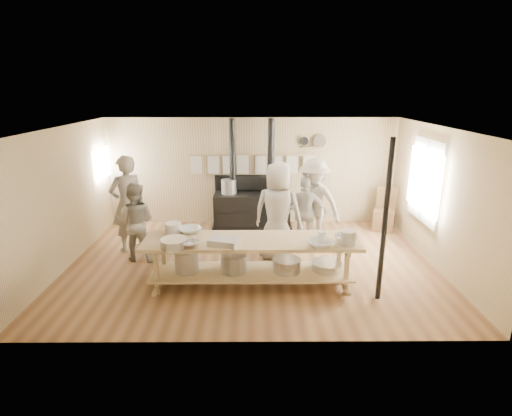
{
  "coord_description": "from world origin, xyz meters",
  "views": [
    {
      "loc": [
        0.04,
        -7.11,
        3.28
      ],
      "look_at": [
        0.08,
        0.2,
        1.06
      ],
      "focal_mm": 28.0,
      "sensor_mm": 36.0,
      "label": 1
    }
  ],
  "objects_px": {
    "prep_table": "(251,258)",
    "cook_far_left": "(128,204)",
    "stove": "(252,206)",
    "roasting_pan": "(224,242)",
    "cook_center": "(278,212)",
    "chair": "(384,218)",
    "cook_by_window": "(314,202)",
    "cook_left": "(136,222)",
    "cook_right": "(305,213)"
  },
  "relations": [
    {
      "from": "prep_table",
      "to": "cook_by_window",
      "type": "relative_size",
      "value": 1.92
    },
    {
      "from": "cook_far_left",
      "to": "chair",
      "type": "distance_m",
      "value": 5.86
    },
    {
      "from": "stove",
      "to": "cook_by_window",
      "type": "height_order",
      "value": "stove"
    },
    {
      "from": "stove",
      "to": "chair",
      "type": "height_order",
      "value": "stove"
    },
    {
      "from": "cook_far_left",
      "to": "cook_left",
      "type": "distance_m",
      "value": 0.62
    },
    {
      "from": "cook_center",
      "to": "roasting_pan",
      "type": "distance_m",
      "value": 1.64
    },
    {
      "from": "stove",
      "to": "cook_right",
      "type": "distance_m",
      "value": 1.72
    },
    {
      "from": "cook_far_left",
      "to": "cook_center",
      "type": "xyz_separation_m",
      "value": [
        3.04,
        -0.51,
        -0.02
      ]
    },
    {
      "from": "stove",
      "to": "cook_left",
      "type": "xyz_separation_m",
      "value": [
        -2.24,
        -1.9,
        0.26
      ]
    },
    {
      "from": "chair",
      "to": "cook_by_window",
      "type": "bearing_deg",
      "value": -130.18
    },
    {
      "from": "prep_table",
      "to": "cook_by_window",
      "type": "bearing_deg",
      "value": 55.16
    },
    {
      "from": "cook_far_left",
      "to": "chair",
      "type": "height_order",
      "value": "cook_far_left"
    },
    {
      "from": "prep_table",
      "to": "cook_by_window",
      "type": "height_order",
      "value": "cook_by_window"
    },
    {
      "from": "cook_far_left",
      "to": "cook_right",
      "type": "relative_size",
      "value": 1.31
    },
    {
      "from": "cook_far_left",
      "to": "roasting_pan",
      "type": "height_order",
      "value": "cook_far_left"
    },
    {
      "from": "prep_table",
      "to": "cook_far_left",
      "type": "xyz_separation_m",
      "value": [
        -2.53,
        1.62,
        0.48
      ]
    },
    {
      "from": "prep_table",
      "to": "cook_by_window",
      "type": "distance_m",
      "value": 2.36
    },
    {
      "from": "cook_by_window",
      "to": "roasting_pan",
      "type": "bearing_deg",
      "value": -95.37
    },
    {
      "from": "cook_left",
      "to": "chair",
      "type": "xyz_separation_m",
      "value": [
        5.41,
        1.69,
        -0.48
      ]
    },
    {
      "from": "cook_center",
      "to": "cook_far_left",
      "type": "bearing_deg",
      "value": 8.64
    },
    {
      "from": "roasting_pan",
      "to": "cook_far_left",
      "type": "bearing_deg",
      "value": 138.56
    },
    {
      "from": "prep_table",
      "to": "roasting_pan",
      "type": "bearing_deg",
      "value": -150.69
    },
    {
      "from": "cook_right",
      "to": "cook_by_window",
      "type": "distance_m",
      "value": 0.31
    },
    {
      "from": "cook_left",
      "to": "cook_right",
      "type": "xyz_separation_m",
      "value": [
        3.36,
        0.62,
        -0.01
      ]
    },
    {
      "from": "prep_table",
      "to": "chair",
      "type": "xyz_separation_m",
      "value": [
        3.17,
        2.81,
        -0.22
      ]
    },
    {
      "from": "stove",
      "to": "chair",
      "type": "distance_m",
      "value": 3.18
    },
    {
      "from": "cook_left",
      "to": "cook_by_window",
      "type": "height_order",
      "value": "cook_by_window"
    },
    {
      "from": "prep_table",
      "to": "cook_left",
      "type": "height_order",
      "value": "cook_left"
    },
    {
      "from": "cook_by_window",
      "to": "chair",
      "type": "height_order",
      "value": "cook_by_window"
    },
    {
      "from": "cook_right",
      "to": "roasting_pan",
      "type": "height_order",
      "value": "cook_right"
    },
    {
      "from": "cook_far_left",
      "to": "cook_right",
      "type": "xyz_separation_m",
      "value": [
        3.65,
        0.12,
        -0.24
      ]
    },
    {
      "from": "cook_left",
      "to": "roasting_pan",
      "type": "xyz_separation_m",
      "value": [
        1.81,
        -1.36,
        0.13
      ]
    },
    {
      "from": "cook_left",
      "to": "chair",
      "type": "relative_size",
      "value": 1.54
    },
    {
      "from": "cook_far_left",
      "to": "roasting_pan",
      "type": "distance_m",
      "value": 2.81
    },
    {
      "from": "cook_right",
      "to": "cook_left",
      "type": "bearing_deg",
      "value": 11.97
    },
    {
      "from": "cook_right",
      "to": "prep_table",
      "type": "bearing_deg",
      "value": 58.6
    },
    {
      "from": "cook_far_left",
      "to": "prep_table",
      "type": "bearing_deg",
      "value": 106.37
    },
    {
      "from": "cook_center",
      "to": "cook_right",
      "type": "height_order",
      "value": "cook_center"
    },
    {
      "from": "cook_by_window",
      "to": "roasting_pan",
      "type": "distance_m",
      "value": 2.77
    },
    {
      "from": "cook_right",
      "to": "chair",
      "type": "height_order",
      "value": "cook_right"
    },
    {
      "from": "stove",
      "to": "chair",
      "type": "xyz_separation_m",
      "value": [
        3.16,
        -0.21,
        -0.22
      ]
    },
    {
      "from": "cook_left",
      "to": "cook_center",
      "type": "relative_size",
      "value": 0.8
    },
    {
      "from": "roasting_pan",
      "to": "prep_table",
      "type": "bearing_deg",
      "value": 29.31
    },
    {
      "from": "stove",
      "to": "roasting_pan",
      "type": "relative_size",
      "value": 5.48
    },
    {
      "from": "chair",
      "to": "prep_table",
      "type": "bearing_deg",
      "value": -114.69
    },
    {
      "from": "prep_table",
      "to": "cook_far_left",
      "type": "height_order",
      "value": "cook_far_left"
    },
    {
      "from": "chair",
      "to": "cook_right",
      "type": "bearing_deg",
      "value": -128.68
    },
    {
      "from": "cook_far_left",
      "to": "chair",
      "type": "relative_size",
      "value": 1.98
    },
    {
      "from": "cook_far_left",
      "to": "cook_left",
      "type": "relative_size",
      "value": 1.29
    },
    {
      "from": "cook_center",
      "to": "cook_by_window",
      "type": "height_order",
      "value": "cook_center"
    }
  ]
}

